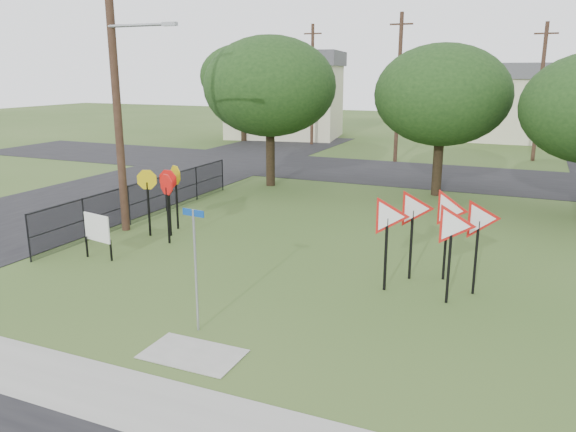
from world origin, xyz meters
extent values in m
plane|color=#324D1D|center=(0.00, 0.00, 0.00)|extent=(140.00, 140.00, 0.00)
cube|color=gray|center=(0.00, -4.20, 0.01)|extent=(30.00, 1.60, 0.02)
cube|color=black|center=(-12.00, 10.00, 0.01)|extent=(8.00, 50.00, 0.02)
cube|color=black|center=(0.00, 20.00, 0.01)|extent=(60.00, 8.00, 0.02)
cube|color=gray|center=(0.00, -2.40, 0.01)|extent=(2.00, 1.20, 0.02)
cylinder|color=#9A9CA2|center=(-0.50, -1.39, 1.38)|extent=(0.06, 0.06, 2.76)
cube|color=navy|center=(-0.50, -1.39, 2.68)|extent=(0.57, 0.10, 0.15)
cube|color=black|center=(-5.38, 4.53, 0.95)|extent=(0.06, 0.06, 1.89)
cube|color=black|center=(-4.91, 3.78, 0.95)|extent=(0.06, 0.06, 1.89)
cube|color=black|center=(-6.04, 4.25, 0.95)|extent=(0.06, 0.06, 1.89)
cube|color=black|center=(-5.66, 5.38, 0.95)|extent=(0.06, 0.06, 1.89)
cube|color=black|center=(2.69, 2.59, 0.97)|extent=(0.06, 0.06, 1.95)
cube|color=black|center=(4.31, 2.37, 0.97)|extent=(0.06, 0.06, 1.95)
cube|color=black|center=(3.13, 3.67, 0.97)|extent=(0.06, 0.06, 1.95)
cube|color=black|center=(3.99, 3.99, 0.97)|extent=(0.06, 0.06, 1.95)
cube|color=black|center=(4.86, 3.24, 0.97)|extent=(0.06, 0.06, 1.95)
cube|color=black|center=(-6.39, 1.57, 0.33)|extent=(0.05, 0.05, 0.66)
cube|color=black|center=(-5.45, 1.57, 0.33)|extent=(0.05, 0.05, 0.66)
cube|color=silver|center=(-5.92, 1.57, 0.98)|extent=(1.11, 0.26, 0.84)
cylinder|color=#422B1E|center=(-7.30, 4.50, 5.00)|extent=(0.28, 0.28, 10.00)
cylinder|color=#9A9CA2|center=(-6.10, 4.40, 7.00)|extent=(2.40, 0.10, 0.10)
cube|color=#9A9CA2|center=(-4.90, 4.40, 7.00)|extent=(0.50, 0.18, 0.12)
cylinder|color=#422B1E|center=(-2.00, 24.00, 4.50)|extent=(0.24, 0.24, 9.00)
cube|color=#422B1E|center=(-2.00, 24.00, 8.30)|extent=(1.40, 0.10, 0.10)
cylinder|color=#422B1E|center=(6.00, 28.00, 4.25)|extent=(0.24, 0.24, 8.50)
cube|color=#422B1E|center=(6.00, 28.00, 7.80)|extent=(1.40, 0.10, 0.10)
cylinder|color=#422B1E|center=(-10.00, 30.00, 4.50)|extent=(0.24, 0.24, 9.00)
cube|color=#422B1E|center=(-10.00, 30.00, 8.30)|extent=(1.40, 0.10, 0.10)
cylinder|color=black|center=(-7.60, 0.50, 0.75)|extent=(0.05, 0.05, 1.50)
cylinder|color=black|center=(-7.60, 2.80, 0.75)|extent=(0.05, 0.05, 1.50)
cylinder|color=black|center=(-7.60, 5.10, 0.75)|extent=(0.05, 0.05, 1.50)
cylinder|color=black|center=(-7.60, 7.40, 0.75)|extent=(0.05, 0.05, 1.50)
cylinder|color=black|center=(-7.60, 9.70, 0.75)|extent=(0.05, 0.05, 1.50)
cylinder|color=black|center=(-7.60, 12.00, 0.75)|extent=(0.05, 0.05, 1.50)
cube|color=black|center=(-7.60, 6.25, 1.46)|extent=(0.03, 11.50, 0.03)
cube|color=black|center=(-7.60, 6.25, 0.75)|extent=(0.03, 11.50, 0.03)
cube|color=black|center=(-7.60, 6.25, 0.75)|extent=(0.01, 11.50, 1.50)
cube|color=beige|center=(-14.00, 34.00, 3.00)|extent=(10.08, 8.46, 6.00)
cube|color=#4F4E54|center=(-14.00, 34.00, 6.60)|extent=(10.58, 8.88, 1.20)
cube|color=beige|center=(4.00, 40.00, 2.50)|extent=(8.00, 8.00, 5.00)
cube|color=#4F4E54|center=(4.00, 40.00, 5.60)|extent=(8.40, 8.40, 1.20)
cylinder|color=black|center=(-6.00, 14.00, 1.31)|extent=(0.44, 0.44, 2.62)
ellipsoid|color=black|center=(-6.00, 14.00, 4.87)|extent=(6.40, 6.40, 4.80)
cylinder|color=black|center=(2.00, 15.00, 1.22)|extent=(0.44, 0.44, 2.45)
ellipsoid|color=black|center=(2.00, 15.00, 4.55)|extent=(6.00, 6.00, 4.50)
cylinder|color=black|center=(-16.00, 30.00, 1.40)|extent=(0.44, 0.44, 2.80)
ellipsoid|color=black|center=(-16.00, 30.00, 5.18)|extent=(6.80, 6.80, 5.10)
camera|label=1|loc=(5.88, -11.06, 5.56)|focal=35.00mm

